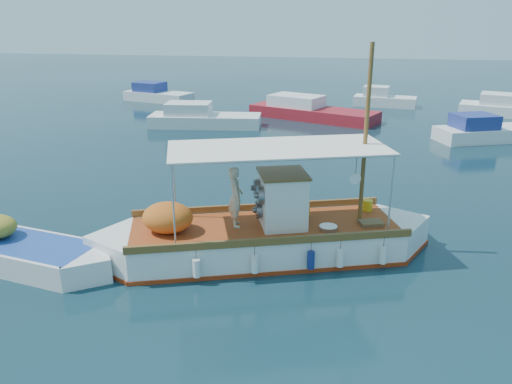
# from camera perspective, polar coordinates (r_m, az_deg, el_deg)

# --- Properties ---
(ground) EXTENTS (160.00, 160.00, 0.00)m
(ground) POSITION_cam_1_polar(r_m,az_deg,el_deg) (16.13, 3.91, -6.26)
(ground) COLOR black
(ground) RESTS_ON ground
(fishing_caique) EXTENTS (10.11, 5.33, 6.53)m
(fishing_caique) POSITION_cam_1_polar(r_m,az_deg,el_deg) (15.35, 0.78, -5.23)
(fishing_caique) COLOR white
(fishing_caique) RESTS_ON ground
(dinghy) EXTENTS (6.52, 2.69, 1.62)m
(dinghy) POSITION_cam_1_polar(r_m,az_deg,el_deg) (16.54, -25.61, -6.29)
(dinghy) COLOR white
(dinghy) RESTS_ON ground
(bg_boat_nw) EXTENTS (7.59, 3.24, 1.80)m
(bg_boat_nw) POSITION_cam_1_polar(r_m,az_deg,el_deg) (34.01, -6.22, 8.27)
(bg_boat_nw) COLOR silver
(bg_boat_nw) RESTS_ON ground
(bg_boat_n) EXTENTS (9.65, 6.16, 1.80)m
(bg_boat_n) POSITION_cam_1_polar(r_m,az_deg,el_deg) (36.76, 6.12, 9.10)
(bg_boat_n) COLOR maroon
(bg_boat_n) RESTS_ON ground
(bg_boat_ne) EXTENTS (6.21, 4.20, 1.80)m
(bg_boat_ne) POSITION_cam_1_polar(r_m,az_deg,el_deg) (32.71, 24.52, 6.20)
(bg_boat_ne) COLOR silver
(bg_boat_ne) RESTS_ON ground
(bg_boat_far_w) EXTENTS (6.45, 3.89, 1.80)m
(bg_boat_far_w) POSITION_cam_1_polar(r_m,az_deg,el_deg) (45.37, -11.28, 10.79)
(bg_boat_far_w) COLOR silver
(bg_boat_far_w) RESTS_ON ground
(bg_boat_far_n) EXTENTS (5.19, 2.69, 1.80)m
(bg_boat_far_n) POSITION_cam_1_polar(r_m,az_deg,el_deg) (43.20, 14.29, 10.15)
(bg_boat_far_n) COLOR silver
(bg_boat_far_n) RESTS_ON ground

